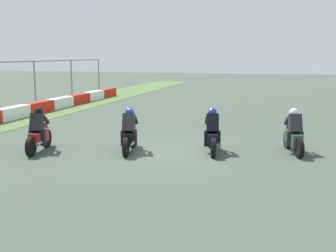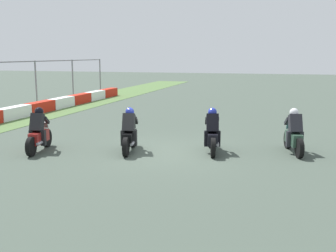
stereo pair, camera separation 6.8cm
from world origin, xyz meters
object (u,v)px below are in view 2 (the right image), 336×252
Objects in this scene: rider_lane_b at (212,134)px; rider_lane_d at (39,133)px; rider_lane_a at (294,135)px; rider_lane_c at (130,134)px.

rider_lane_d is (-1.50, 5.70, 0.00)m from rider_lane_b.
rider_lane_a is 5.53m from rider_lane_c.
rider_lane_a is at bearing -88.56° from rider_lane_b.
rider_lane_a is 0.99× the size of rider_lane_d.
rider_lane_b and rider_lane_d have the same top height.
rider_lane_a is 8.63m from rider_lane_d.
rider_lane_c is (-0.69, 2.71, 0.00)m from rider_lane_b.
rider_lane_a and rider_lane_c have the same top height.
rider_lane_b is 2.80m from rider_lane_c.
rider_lane_a is at bearing -87.12° from rider_lane_c.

